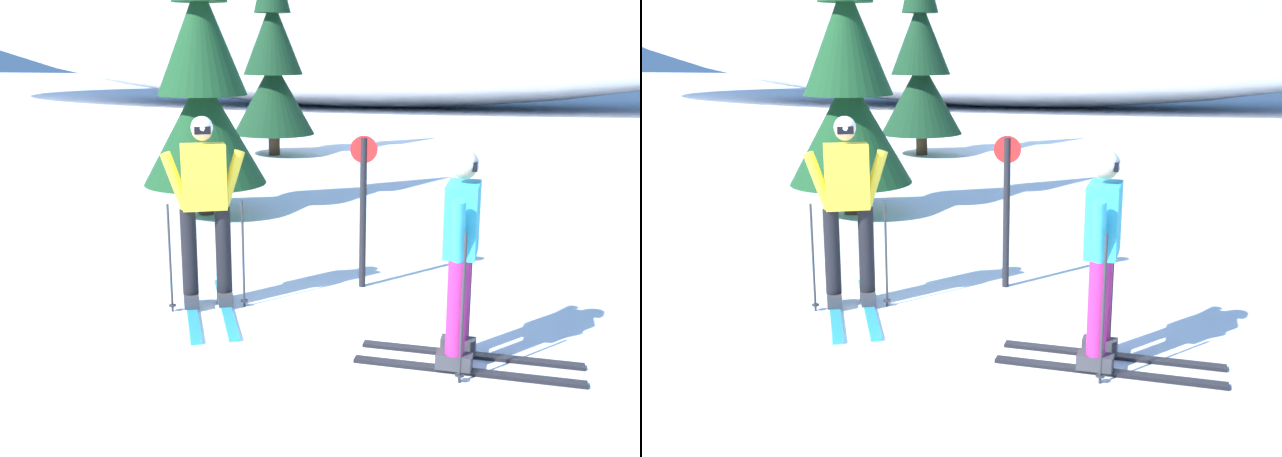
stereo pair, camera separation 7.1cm
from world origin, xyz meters
TOP-DOWN VIEW (x-y plane):
  - ground_plane at (0.00, 0.00)m, footprint 120.00×120.00m
  - skier_cyan_jacket at (1.65, 0.52)m, footprint 1.80×0.80m
  - skier_yellow_jacket at (-0.78, 1.31)m, footprint 1.11×1.72m
  - pine_tree_far_left at (-3.19, 11.54)m, footprint 1.89×1.89m
  - pine_tree_center_left at (-2.35, 5.22)m, footprint 1.82×1.82m
  - trail_marker_post at (0.56, 2.29)m, footprint 0.28×0.07m

SIDE VIEW (x-z plane):
  - ground_plane at x=0.00m, z-range 0.00..0.00m
  - skier_cyan_jacket at x=1.65m, z-range 0.04..1.76m
  - trail_marker_post at x=0.56m, z-range 0.10..1.70m
  - skier_yellow_jacket at x=-0.78m, z-range 0.05..1.90m
  - pine_tree_center_left at x=-2.35m, z-range -0.39..4.33m
  - pine_tree_far_left at x=-3.19m, z-range -0.40..4.50m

